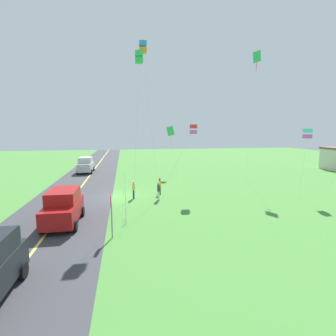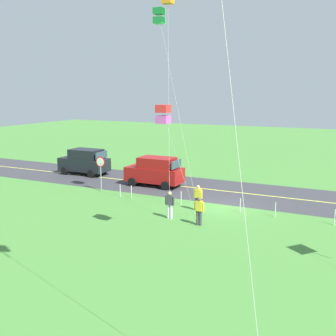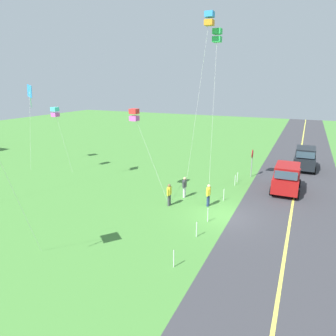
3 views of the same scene
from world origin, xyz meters
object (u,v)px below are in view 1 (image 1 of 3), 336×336
(car_parked_west_far, at_px, (86,165))
(stop_sign, at_px, (111,207))
(kite_orange_near, at_px, (171,132))
(person_adult_companion, at_px, (159,191))
(person_adult_near, at_px, (134,189))
(person_child_watcher, at_px, (160,186))
(kite_cyan_top, at_px, (257,60))
(kite_yellow_high, at_px, (193,129))
(kite_green_far, at_px, (308,134))
(kite_red_low, at_px, (139,58))
(kite_blue_mid, at_px, (143,48))
(car_suv_foreground, at_px, (63,207))

(car_parked_west_far, bearing_deg, stop_sign, 11.25)
(car_parked_west_far, height_order, kite_orange_near, kite_orange_near)
(person_adult_companion, distance_m, kite_orange_near, 13.72)
(person_adult_near, relative_size, person_child_watcher, 1.00)
(kite_cyan_top, bearing_deg, car_parked_west_far, -116.82)
(car_parked_west_far, distance_m, stop_sign, 24.39)
(stop_sign, relative_size, kite_orange_near, 0.38)
(kite_yellow_high, height_order, kite_green_far, kite_yellow_high)
(person_adult_companion, xyz_separation_m, kite_red_low, (1.47, -1.63, 10.59))
(stop_sign, xyz_separation_m, kite_blue_mid, (-6.64, 2.42, 10.60))
(stop_sign, height_order, kite_orange_near, kite_orange_near)
(stop_sign, relative_size, person_adult_near, 1.60)
(car_suv_foreground, distance_m, kite_red_low, 11.98)
(stop_sign, bearing_deg, car_suv_foreground, -131.20)
(car_suv_foreground, height_order, kite_blue_mid, kite_blue_mid)
(car_parked_west_far, xyz_separation_m, kite_red_low, (18.00, 6.81, 10.30))
(person_adult_companion, bearing_deg, kite_cyan_top, 16.18)
(person_adult_near, relative_size, kite_blue_mid, 0.12)
(person_adult_near, xyz_separation_m, kite_orange_near, (-11.43, 5.49, 5.05))
(kite_red_low, relative_size, kite_green_far, 1.91)
(kite_yellow_high, bearing_deg, person_child_watcher, -102.00)
(car_suv_foreground, relative_size, car_parked_west_far, 1.00)
(car_suv_foreground, relative_size, kite_blue_mid, 0.34)
(car_suv_foreground, bearing_deg, kite_yellow_high, 119.63)
(person_adult_companion, height_order, kite_green_far, kite_green_far)
(kite_red_low, xyz_separation_m, kite_green_far, (-0.36, 14.97, -5.66))
(person_adult_companion, height_order, kite_yellow_high, kite_yellow_high)
(person_adult_companion, bearing_deg, car_parked_west_far, 105.98)
(stop_sign, height_order, kite_green_far, kite_green_far)
(kite_blue_mid, bearing_deg, kite_yellow_high, 113.49)
(kite_orange_near, bearing_deg, person_adult_near, -25.66)
(kite_blue_mid, height_order, kite_yellow_high, kite_blue_mid)
(person_adult_near, xyz_separation_m, kite_yellow_high, (-0.43, 5.58, 5.31))
(person_adult_near, height_order, kite_yellow_high, kite_yellow_high)
(person_adult_companion, relative_size, kite_yellow_high, 0.24)
(stop_sign, distance_m, kite_red_low, 11.50)
(kite_red_low, bearing_deg, kite_cyan_top, 119.29)
(kite_orange_near, bearing_deg, person_child_watcher, -15.96)
(person_adult_companion, relative_size, kite_cyan_top, 0.11)
(person_adult_near, distance_m, person_child_watcher, 2.75)
(person_adult_near, height_order, person_adult_companion, same)
(car_suv_foreground, distance_m, kite_green_far, 21.04)
(kite_blue_mid, bearing_deg, kite_orange_near, 160.54)
(kite_red_low, bearing_deg, person_adult_companion, 131.94)
(car_suv_foreground, bearing_deg, kite_cyan_top, 119.62)
(kite_yellow_high, xyz_separation_m, kite_green_far, (2.42, 9.91, -0.38))
(person_child_watcher, xyz_separation_m, kite_orange_near, (-10.36, 2.96, 5.05))
(car_parked_west_far, distance_m, kite_yellow_high, 19.95)
(car_parked_west_far, bearing_deg, kite_yellow_high, 37.95)
(person_adult_near, bearing_deg, stop_sign, 173.88)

